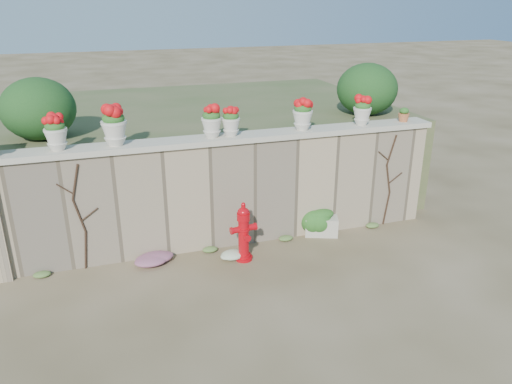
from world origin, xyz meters
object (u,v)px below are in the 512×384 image
object	(u,v)px
terracotta_pot	(404,115)
fire_hydrant	(244,232)
planter_box	(321,223)
urn_pot_0	(56,133)

from	to	relation	value
terracotta_pot	fire_hydrant	bearing A→B (deg)	-167.92
fire_hydrant	planter_box	world-z (taller)	fire_hydrant
fire_hydrant	urn_pot_0	distance (m)	3.51
fire_hydrant	terracotta_pot	bearing A→B (deg)	5.92
fire_hydrant	urn_pot_0	size ratio (longest dim) A/B	1.92
urn_pot_0	terracotta_pot	distance (m)	6.44
urn_pot_0	terracotta_pot	size ratio (longest dim) A/B	2.15
planter_box	terracotta_pot	size ratio (longest dim) A/B	2.73
fire_hydrant	planter_box	xyz separation A→B (m)	(1.75, 0.51, -0.31)
urn_pot_0	fire_hydrant	bearing A→B (deg)	-14.72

